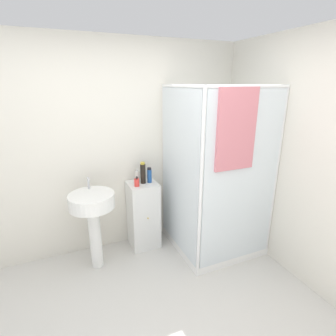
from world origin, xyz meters
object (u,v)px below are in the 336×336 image
shampoo_bottle_tall_black (143,173)px  shampoo_bottle_blue (149,175)px  lotion_bottle_white (137,176)px  soap_dispenser (137,182)px  sink (93,211)px

shampoo_bottle_tall_black → shampoo_bottle_blue: shampoo_bottle_tall_black is taller
lotion_bottle_white → shampoo_bottle_blue: bearing=-26.7°
soap_dispenser → sink: bearing=-166.3°
sink → soap_dispenser: 0.59m
shampoo_bottle_blue → shampoo_bottle_tall_black: bearing=174.9°
sink → soap_dispenser: bearing=13.7°
soap_dispenser → shampoo_bottle_tall_black: size_ratio=0.47×
shampoo_bottle_tall_black → soap_dispenser: bearing=-146.1°
lotion_bottle_white → soap_dispenser: bearing=-110.6°
sink → lotion_bottle_white: bearing=23.8°
sink → soap_dispenser: size_ratio=8.38×
sink → shampoo_bottle_blue: size_ratio=5.48×
shampoo_bottle_blue → soap_dispenser: bearing=-161.2°
soap_dispenser → shampoo_bottle_blue: 0.19m
sink → shampoo_bottle_tall_black: size_ratio=3.90×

